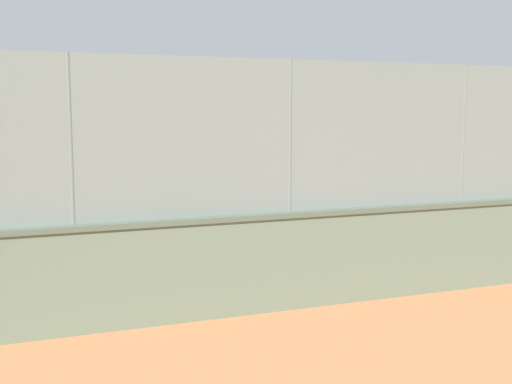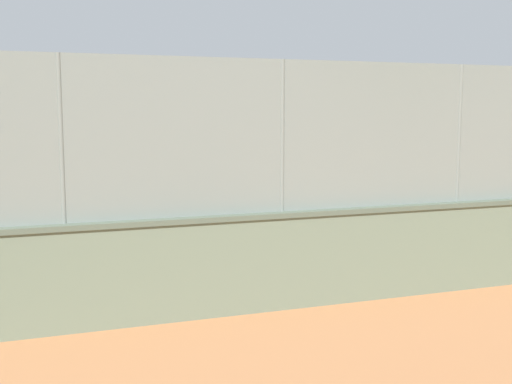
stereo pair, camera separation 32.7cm
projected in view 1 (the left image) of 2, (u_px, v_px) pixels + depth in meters
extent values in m
plane|color=#B27247|center=(166.00, 197.00, 23.27)|extent=(260.00, 260.00, 0.00)
cube|color=slate|center=(458.00, 246.00, 11.21)|extent=(33.26, 1.59, 1.46)
cube|color=#556151|center=(460.00, 203.00, 11.11)|extent=(33.26, 1.65, 0.08)
cube|color=gray|center=(463.00, 134.00, 10.96)|extent=(32.58, 1.22, 2.34)
cylinder|color=gray|center=(463.00, 134.00, 10.96)|extent=(0.07, 0.07, 2.34)
cylinder|color=gray|center=(289.00, 136.00, 9.80)|extent=(0.07, 0.07, 2.34)
cylinder|color=gray|center=(70.00, 140.00, 8.65)|extent=(0.07, 0.07, 2.34)
cylinder|color=#B2B2B2|center=(5.00, 203.00, 18.99)|extent=(0.21, 0.21, 0.78)
cylinder|color=#B2B2B2|center=(10.00, 202.00, 19.16)|extent=(0.21, 0.21, 0.78)
cylinder|color=orange|center=(7.00, 180.00, 18.99)|extent=(0.48, 0.48, 0.58)
cylinder|color=#936B4C|center=(21.00, 175.00, 19.08)|extent=(0.43, 0.48, 0.17)
sphere|color=#936B4C|center=(6.00, 166.00, 18.94)|extent=(0.22, 0.22, 0.22)
cylinder|color=navy|center=(6.00, 163.00, 18.93)|extent=(0.33, 0.33, 0.05)
cylinder|color=black|center=(26.00, 176.00, 18.99)|extent=(0.22, 0.25, 0.04)
ellipsoid|color=#333338|center=(31.00, 176.00, 18.88)|extent=(0.22, 0.25, 0.24)
cylinder|color=#B2B2B2|center=(277.00, 191.00, 21.46)|extent=(0.19, 0.19, 0.85)
cylinder|color=#B2B2B2|center=(271.00, 191.00, 21.47)|extent=(0.19, 0.19, 0.85)
cylinder|color=beige|center=(274.00, 169.00, 21.37)|extent=(0.44, 0.44, 0.63)
cylinder|color=#D8AD84|center=(283.00, 165.00, 21.40)|extent=(0.29, 0.59, 0.17)
cylinder|color=#D8AD84|center=(265.00, 165.00, 21.66)|extent=(0.29, 0.59, 0.17)
sphere|color=#D8AD84|center=(274.00, 156.00, 21.32)|extent=(0.24, 0.24, 0.24)
cylinder|color=black|center=(274.00, 153.00, 21.30)|extent=(0.32, 0.32, 0.05)
cylinder|color=#591919|center=(322.00, 242.00, 13.26)|extent=(0.17, 0.17, 0.78)
cylinder|color=#591919|center=(317.00, 240.00, 13.43)|extent=(0.17, 0.17, 0.78)
cylinder|color=white|center=(320.00, 209.00, 13.26)|extent=(0.39, 0.39, 0.58)
cylinder|color=brown|center=(330.00, 205.00, 13.01)|extent=(0.56, 0.17, 0.17)
cylinder|color=brown|center=(324.00, 201.00, 13.64)|extent=(0.56, 0.17, 0.17)
sphere|color=brown|center=(320.00, 190.00, 13.21)|extent=(0.22, 0.22, 0.22)
cylinder|color=black|center=(320.00, 186.00, 13.20)|extent=(0.26, 0.26, 0.05)
sphere|color=orange|center=(398.00, 266.00, 12.62)|extent=(0.09, 0.09, 0.09)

